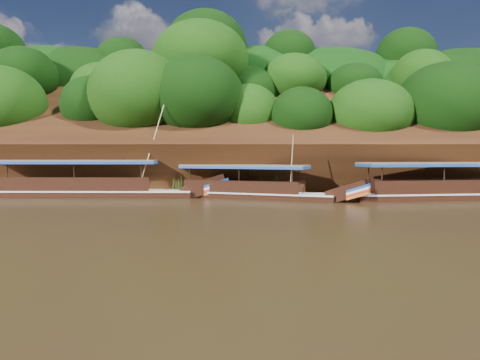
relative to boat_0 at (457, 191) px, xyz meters
name	(u,v)px	position (x,y,z in m)	size (l,w,h in m)	color
ground	(247,213)	(-14.23, -7.15, -0.57)	(160.00, 160.00, 0.00)	black
riverbank	(246,166)	(-14.24, 15.57, 1.32)	(120.00, 30.06, 19.40)	black
boat_0	(457,191)	(0.00, 0.00, 0.00)	(15.58, 4.37, 7.07)	black
boat_1	(263,191)	(-13.07, 0.32, -0.04)	(13.24, 6.35, 4.73)	black
boat_2	(104,189)	(-24.30, 1.55, 0.03)	(16.88, 2.79, 7.08)	black
reeds	(209,184)	(-16.90, 2.26, 0.31)	(51.04, 2.46, 2.10)	#1B5816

